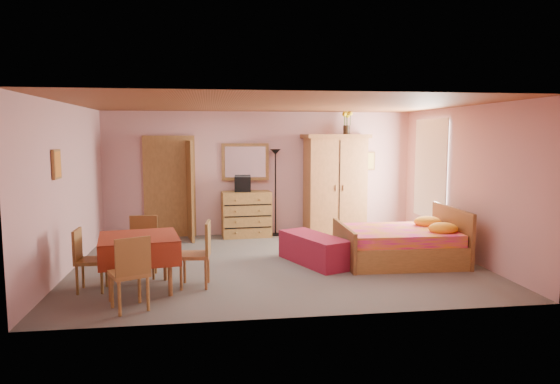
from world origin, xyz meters
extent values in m
plane|color=#635E57|center=(0.00, 0.00, 0.00)|extent=(6.50, 6.50, 0.00)
plane|color=brown|center=(0.00, 0.00, 2.60)|extent=(6.50, 6.50, 0.00)
cube|color=#C38D8E|center=(0.00, 2.50, 1.30)|extent=(6.50, 0.10, 2.60)
cube|color=#C38D8E|center=(0.00, -2.50, 1.30)|extent=(6.50, 0.10, 2.60)
cube|color=#C38D8E|center=(-3.25, 0.00, 1.30)|extent=(0.10, 5.00, 2.60)
cube|color=#C38D8E|center=(3.25, 0.00, 1.30)|extent=(0.10, 5.00, 2.60)
cube|color=#9E6B35|center=(-1.90, 2.47, 1.02)|extent=(1.06, 0.12, 2.15)
cube|color=white|center=(3.21, 1.20, 1.45)|extent=(0.08, 1.40, 1.95)
cube|color=orange|center=(-3.22, -0.60, 1.70)|extent=(0.04, 0.32, 0.42)
cube|color=#D8BF59|center=(2.35, 2.47, 1.55)|extent=(0.30, 0.04, 0.40)
cube|color=#A07236|center=(-0.33, 2.24, 0.47)|extent=(1.03, 0.56, 0.95)
cube|color=silver|center=(-0.33, 2.45, 1.55)|extent=(0.99, 0.12, 0.78)
cube|color=black|center=(-0.40, 2.23, 1.10)|extent=(0.35, 0.27, 0.31)
cube|color=black|center=(0.29, 2.31, 0.91)|extent=(0.30, 0.30, 1.82)
cube|color=#B06E3B|center=(1.54, 2.20, 1.06)|extent=(1.40, 0.80, 2.13)
cube|color=yellow|center=(1.79, 2.23, 2.38)|extent=(0.21, 0.21, 0.51)
cube|color=#DF158D|center=(2.04, -0.17, 0.45)|extent=(2.01, 1.61, 0.90)
cube|color=maroon|center=(0.61, -0.11, 0.24)|extent=(1.02, 1.50, 0.47)
cube|color=maroon|center=(-2.04, -1.18, 0.38)|extent=(1.18, 1.18, 0.75)
cube|color=#AD763A|center=(-2.06, -1.95, 0.46)|extent=(0.55, 0.55, 0.92)
cube|color=olive|center=(-2.08, -0.52, 0.45)|extent=(0.41, 0.41, 0.90)
cube|color=olive|center=(-2.68, -1.12, 0.43)|extent=(0.39, 0.39, 0.85)
cube|color=#985F33|center=(-1.30, -1.11, 0.46)|extent=(0.45, 0.45, 0.92)
camera|label=1|loc=(-1.08, -8.01, 2.11)|focal=32.00mm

